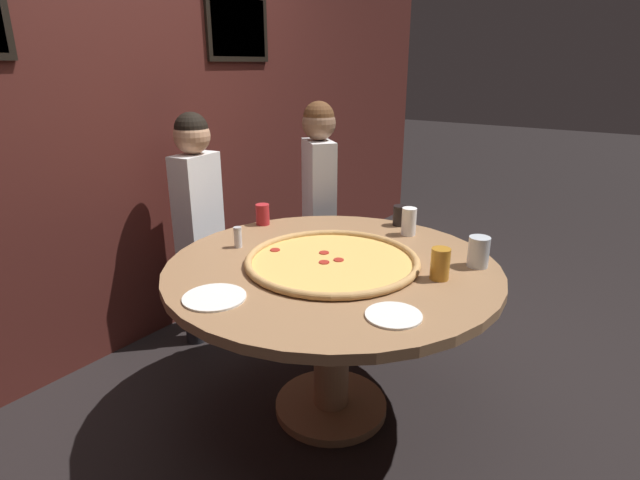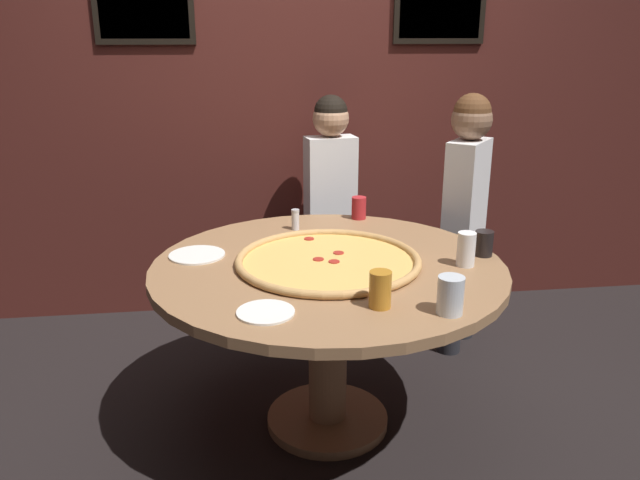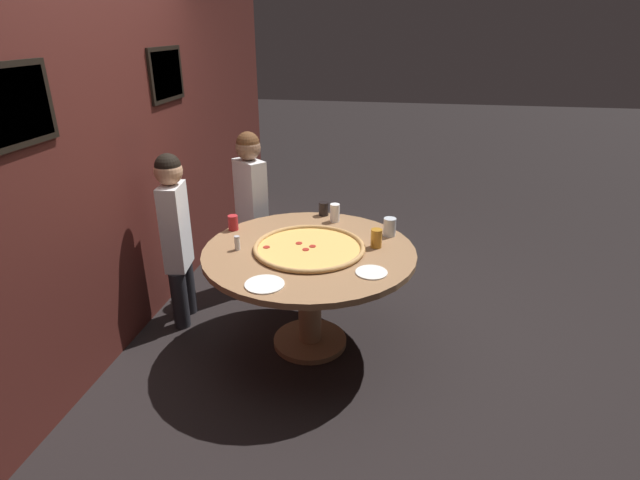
{
  "view_description": "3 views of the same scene",
  "coord_description": "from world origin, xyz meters",
  "px_view_note": "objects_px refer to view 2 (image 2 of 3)",
  "views": [
    {
      "loc": [
        -1.62,
        -1.1,
        1.54
      ],
      "look_at": [
        -0.07,
        0.01,
        0.86
      ],
      "focal_mm": 28.0,
      "sensor_mm": 36.0,
      "label": 1
    },
    {
      "loc": [
        -0.33,
        -2.3,
        1.61
      ],
      "look_at": [
        -0.03,
        -0.0,
        0.84
      ],
      "focal_mm": 35.0,
      "sensor_mm": 36.0,
      "label": 2
    },
    {
      "loc": [
        -2.93,
        -0.59,
        2.11
      ],
      "look_at": [
        0.06,
        -0.06,
        0.79
      ],
      "focal_mm": 28.0,
      "sensor_mm": 36.0,
      "label": 3
    }
  ],
  "objects_px": {
    "drink_cup_front_edge": "(484,243)",
    "drink_cup_far_right": "(359,208)",
    "white_plate_beside_cup": "(197,255)",
    "drink_cup_by_shaker": "(380,290)",
    "condiment_shaker": "(295,219)",
    "drink_cup_near_right": "(450,295)",
    "diner_side_right": "(330,199)",
    "diner_far_right": "(465,209)",
    "giant_pizza": "(328,260)",
    "dining_table": "(328,298)",
    "white_plate_left_side": "(266,312)",
    "drink_cup_far_left": "(466,249)"
  },
  "relations": [
    {
      "from": "drink_cup_front_edge",
      "to": "drink_cup_far_right",
      "type": "bearing_deg",
      "value": 124.69
    },
    {
      "from": "drink_cup_far_right",
      "to": "white_plate_beside_cup",
      "type": "distance_m",
      "value": 0.88
    },
    {
      "from": "drink_cup_by_shaker",
      "to": "drink_cup_front_edge",
      "type": "relative_size",
      "value": 1.21
    },
    {
      "from": "drink_cup_far_right",
      "to": "drink_cup_by_shaker",
      "type": "height_order",
      "value": "drink_cup_by_shaker"
    },
    {
      "from": "condiment_shaker",
      "to": "drink_cup_near_right",
      "type": "bearing_deg",
      "value": -66.79
    },
    {
      "from": "white_plate_beside_cup",
      "to": "diner_side_right",
      "type": "distance_m",
      "value": 1.09
    },
    {
      "from": "condiment_shaker",
      "to": "diner_far_right",
      "type": "bearing_deg",
      "value": 11.52
    },
    {
      "from": "drink_cup_front_edge",
      "to": "giant_pizza",
      "type": "bearing_deg",
      "value": -179.24
    },
    {
      "from": "dining_table",
      "to": "white_plate_left_side",
      "type": "xyz_separation_m",
      "value": [
        -0.27,
        -0.43,
        0.16
      ]
    },
    {
      "from": "dining_table",
      "to": "diner_side_right",
      "type": "xyz_separation_m",
      "value": [
        0.16,
        1.01,
        0.15
      ]
    },
    {
      "from": "giant_pizza",
      "to": "diner_side_right",
      "type": "xyz_separation_m",
      "value": [
        0.16,
        1.01,
        -0.01
      ]
    },
    {
      "from": "drink_cup_far_left",
      "to": "diner_far_right",
      "type": "relative_size",
      "value": 0.1
    },
    {
      "from": "drink_cup_by_shaker",
      "to": "condiment_shaker",
      "type": "height_order",
      "value": "drink_cup_by_shaker"
    },
    {
      "from": "drink_cup_far_left",
      "to": "diner_far_right",
      "type": "distance_m",
      "value": 0.78
    },
    {
      "from": "dining_table",
      "to": "diner_far_right",
      "type": "height_order",
      "value": "diner_far_right"
    },
    {
      "from": "white_plate_left_side",
      "to": "diner_far_right",
      "type": "relative_size",
      "value": 0.14
    },
    {
      "from": "giant_pizza",
      "to": "diner_far_right",
      "type": "xyz_separation_m",
      "value": [
        0.8,
        0.64,
        0.0
      ]
    },
    {
      "from": "diner_side_right",
      "to": "drink_cup_front_edge",
      "type": "bearing_deg",
      "value": 107.45
    },
    {
      "from": "drink_cup_far_right",
      "to": "condiment_shaker",
      "type": "height_order",
      "value": "drink_cup_far_right"
    },
    {
      "from": "white_plate_beside_cup",
      "to": "diner_side_right",
      "type": "xyz_separation_m",
      "value": [
        0.68,
        0.85,
        -0.01
      ]
    },
    {
      "from": "drink_cup_far_right",
      "to": "drink_cup_near_right",
      "type": "bearing_deg",
      "value": -85.33
    },
    {
      "from": "giant_pizza",
      "to": "drink_cup_by_shaker",
      "type": "xyz_separation_m",
      "value": [
        0.11,
        -0.44,
        0.05
      ]
    },
    {
      "from": "drink_cup_front_edge",
      "to": "white_plate_beside_cup",
      "type": "distance_m",
      "value": 1.18
    },
    {
      "from": "diner_side_right",
      "to": "condiment_shaker",
      "type": "bearing_deg",
      "value": 57.3
    },
    {
      "from": "drink_cup_by_shaker",
      "to": "diner_side_right",
      "type": "bearing_deg",
      "value": 88.33
    },
    {
      "from": "diner_side_right",
      "to": "diner_far_right",
      "type": "height_order",
      "value": "diner_far_right"
    },
    {
      "from": "drink_cup_front_edge",
      "to": "diner_far_right",
      "type": "relative_size",
      "value": 0.08
    },
    {
      "from": "dining_table",
      "to": "condiment_shaker",
      "type": "xyz_separation_m",
      "value": [
        -0.09,
        0.46,
        0.2
      ]
    },
    {
      "from": "dining_table",
      "to": "white_plate_left_side",
      "type": "bearing_deg",
      "value": -121.83
    },
    {
      "from": "condiment_shaker",
      "to": "drink_cup_by_shaker",
      "type": "bearing_deg",
      "value": -77.3
    },
    {
      "from": "dining_table",
      "to": "drink_cup_front_edge",
      "type": "distance_m",
      "value": 0.68
    },
    {
      "from": "giant_pizza",
      "to": "diner_side_right",
      "type": "relative_size",
      "value": 0.57
    },
    {
      "from": "drink_cup_far_left",
      "to": "drink_cup_by_shaker",
      "type": "xyz_separation_m",
      "value": [
        -0.42,
        -0.34,
        -0.0
      ]
    },
    {
      "from": "drink_cup_far_left",
      "to": "white_plate_beside_cup",
      "type": "relative_size",
      "value": 0.59
    },
    {
      "from": "drink_cup_by_shaker",
      "to": "white_plate_left_side",
      "type": "height_order",
      "value": "drink_cup_by_shaker"
    },
    {
      "from": "diner_far_right",
      "to": "drink_cup_far_right",
      "type": "bearing_deg",
      "value": -46.95
    },
    {
      "from": "diner_far_right",
      "to": "drink_cup_front_edge",
      "type": "bearing_deg",
      "value": 25.64
    },
    {
      "from": "white_plate_beside_cup",
      "to": "dining_table",
      "type": "bearing_deg",
      "value": -16.68
    },
    {
      "from": "drink_cup_by_shaker",
      "to": "drink_cup_front_edge",
      "type": "bearing_deg",
      "value": 39.8
    },
    {
      "from": "diner_side_right",
      "to": "diner_far_right",
      "type": "bearing_deg",
      "value": 141.38
    },
    {
      "from": "drink_cup_near_right",
      "to": "condiment_shaker",
      "type": "height_order",
      "value": "drink_cup_near_right"
    },
    {
      "from": "drink_cup_by_shaker",
      "to": "white_plate_left_side",
      "type": "bearing_deg",
      "value": -179.9
    },
    {
      "from": "dining_table",
      "to": "giant_pizza",
      "type": "height_order",
      "value": "giant_pizza"
    },
    {
      "from": "drink_cup_by_shaker",
      "to": "drink_cup_front_edge",
      "type": "height_order",
      "value": "drink_cup_by_shaker"
    },
    {
      "from": "drink_cup_front_edge",
      "to": "condiment_shaker",
      "type": "bearing_deg",
      "value": 148.5
    },
    {
      "from": "dining_table",
      "to": "condiment_shaker",
      "type": "height_order",
      "value": "condiment_shaker"
    },
    {
      "from": "drink_cup_far_right",
      "to": "diner_far_right",
      "type": "distance_m",
      "value": 0.56
    },
    {
      "from": "giant_pizza",
      "to": "condiment_shaker",
      "type": "relative_size",
      "value": 7.63
    },
    {
      "from": "giant_pizza",
      "to": "drink_cup_front_edge",
      "type": "height_order",
      "value": "drink_cup_front_edge"
    },
    {
      "from": "giant_pizza",
      "to": "drink_cup_by_shaker",
      "type": "height_order",
      "value": "drink_cup_by_shaker"
    }
  ]
}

